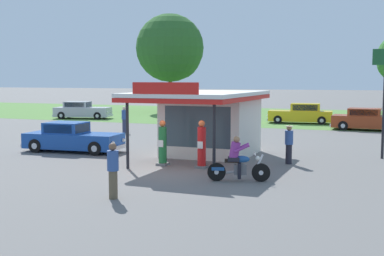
% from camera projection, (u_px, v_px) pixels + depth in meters
% --- Properties ---
extents(ground_plane, '(300.00, 300.00, 0.00)m').
position_uv_depth(ground_plane, '(170.00, 171.00, 19.28)').
color(ground_plane, slate).
extents(grass_verge_strip, '(120.00, 24.00, 0.01)m').
position_uv_depth(grass_verge_strip, '(301.00, 117.00, 47.00)').
color(grass_verge_strip, '#56843D').
rests_on(grass_verge_strip, ground).
extents(service_station_kiosk, '(4.51, 7.34, 3.42)m').
position_uv_depth(service_station_kiosk, '(209.00, 119.00, 23.04)').
color(service_station_kiosk, silver).
rests_on(service_station_kiosk, ground).
extents(gas_pump_nearside, '(0.44, 0.44, 1.86)m').
position_uv_depth(gas_pump_nearside, '(163.00, 145.00, 20.47)').
color(gas_pump_nearside, slate).
rests_on(gas_pump_nearside, ground).
extents(gas_pump_offside, '(0.44, 0.44, 1.91)m').
position_uv_depth(gas_pump_offside, '(202.00, 146.00, 19.83)').
color(gas_pump_offside, slate).
rests_on(gas_pump_offside, ground).
extents(motorcycle_with_rider, '(2.10, 0.88, 1.58)m').
position_uv_depth(motorcycle_with_rider, '(238.00, 163.00, 17.26)').
color(motorcycle_with_rider, black).
rests_on(motorcycle_with_rider, ground).
extents(featured_classic_sedan, '(5.02, 2.16, 1.44)m').
position_uv_depth(featured_classic_sedan, '(72.00, 138.00, 24.38)').
color(featured_classic_sedan, '#19479E').
rests_on(featured_classic_sedan, ground).
extents(parked_car_back_row_centre, '(5.12, 2.40, 1.53)m').
position_uv_depth(parked_car_back_row_centre, '(200.00, 113.00, 42.15)').
color(parked_car_back_row_centre, black).
rests_on(parked_car_back_row_centre, ground).
extents(parked_car_back_row_left, '(5.30, 2.32, 1.60)m').
position_uv_depth(parked_car_back_row_left, '(301.00, 114.00, 39.91)').
color(parked_car_back_row_left, gold).
rests_on(parked_car_back_row_left, ground).
extents(parked_car_back_row_right, '(5.33, 2.99, 1.54)m').
position_uv_depth(parked_car_back_row_right, '(82.00, 111.00, 44.69)').
color(parked_car_back_row_right, '#B7B7BC').
rests_on(parked_car_back_row_right, ground).
extents(parked_car_back_row_centre_left, '(5.36, 2.15, 1.52)m').
position_uv_depth(parked_car_back_row_centre_left, '(370.00, 120.00, 34.53)').
color(parked_car_back_row_centre_left, '#993819').
rests_on(parked_car_back_row_centre_left, ground).
extents(bystander_strolling_foreground, '(0.35, 0.35, 1.62)m').
position_uv_depth(bystander_strolling_foreground, '(289.00, 143.00, 20.79)').
color(bystander_strolling_foreground, black).
rests_on(bystander_strolling_foreground, ground).
extents(bystander_standing_back_lot, '(0.34, 0.34, 1.67)m').
position_uv_depth(bystander_standing_back_lot, '(113.00, 169.00, 14.72)').
color(bystander_standing_back_lot, brown).
rests_on(bystander_standing_back_lot, ground).
extents(bystander_leaning_by_kiosk, '(0.34, 0.34, 1.74)m').
position_uv_depth(bystander_leaning_by_kiosk, '(124.00, 119.00, 33.00)').
color(bystander_leaning_by_kiosk, '#2D3351').
rests_on(bystander_leaning_by_kiosk, ground).
extents(tree_oak_right, '(7.28, 7.28, 10.51)m').
position_uv_depth(tree_oak_right, '(172.00, 50.00, 53.76)').
color(tree_oak_right, brown).
rests_on(tree_oak_right, ground).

